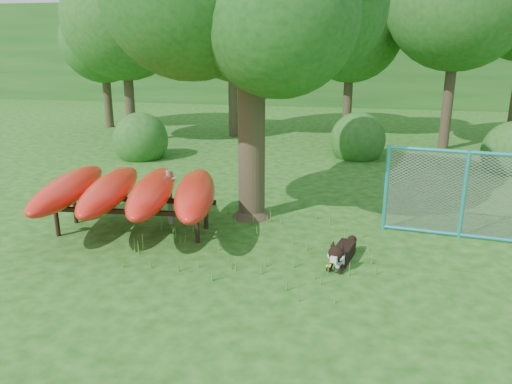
# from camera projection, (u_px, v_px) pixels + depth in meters

# --- Properties ---
(ground) EXTENTS (80.00, 80.00, 0.00)m
(ground) POSITION_uv_depth(u_px,v_px,m) (230.00, 267.00, 8.57)
(ground) COLOR #174C0F
(ground) RESTS_ON ground
(wooden_post) EXTENTS (0.32, 0.15, 1.17)m
(wooden_post) POSITION_uv_depth(u_px,v_px,m) (170.00, 196.00, 10.42)
(wooden_post) COLOR #6F6353
(wooden_post) RESTS_ON ground
(kayak_rack) EXTENTS (4.02, 3.57, 1.13)m
(kayak_rack) POSITION_uv_depth(u_px,v_px,m) (131.00, 191.00, 9.88)
(kayak_rack) COLOR black
(kayak_rack) RESTS_ON ground
(husky_dog) EXTENTS (0.48, 1.17, 0.53)m
(husky_dog) POSITION_uv_depth(u_px,v_px,m) (341.00, 253.00, 8.65)
(husky_dog) COLOR black
(husky_dog) RESTS_ON ground
(fence_section) EXTENTS (2.99, 0.44, 2.92)m
(fence_section) POSITION_uv_depth(u_px,v_px,m) (464.00, 195.00, 9.61)
(fence_section) COLOR #29ABC3
(fence_section) RESTS_ON ground
(wildflower_clump) EXTENTS (0.09, 0.08, 0.20)m
(wildflower_clump) POSITION_uv_depth(u_px,v_px,m) (328.00, 267.00, 8.20)
(wildflower_clump) COLOR #48822A
(wildflower_clump) RESTS_ON ground
(bg_tree_a) EXTENTS (4.40, 4.40, 6.70)m
(bg_tree_a) POSITION_uv_depth(u_px,v_px,m) (124.00, 19.00, 17.91)
(bg_tree_a) COLOR #352B1D
(bg_tree_a) RESTS_ON ground
(bg_tree_c) EXTENTS (4.00, 4.00, 6.12)m
(bg_tree_c) POSITION_uv_depth(u_px,v_px,m) (351.00, 31.00, 19.26)
(bg_tree_c) COLOR #352B1D
(bg_tree_c) RESTS_ON ground
(bg_tree_f) EXTENTS (3.60, 3.60, 5.55)m
(bg_tree_f) POSITION_uv_depth(u_px,v_px,m) (103.00, 41.00, 21.43)
(bg_tree_f) COLOR #352B1D
(bg_tree_f) RESTS_ON ground
(shrub_left) EXTENTS (1.80, 1.80, 1.80)m
(shrub_left) POSITION_uv_depth(u_px,v_px,m) (142.00, 158.00, 16.57)
(shrub_left) COLOR #1E531B
(shrub_left) RESTS_ON ground
(shrub_right) EXTENTS (1.80, 1.80, 1.80)m
(shrub_right) POSITION_uv_depth(u_px,v_px,m) (510.00, 172.00, 14.79)
(shrub_right) COLOR #1E531B
(shrub_right) RESTS_ON ground
(shrub_mid) EXTENTS (1.80, 1.80, 1.80)m
(shrub_mid) POSITION_uv_depth(u_px,v_px,m) (357.00, 157.00, 16.61)
(shrub_mid) COLOR #1E531B
(shrub_mid) RESTS_ON ground
(wooded_hillside) EXTENTS (80.00, 12.00, 6.00)m
(wooded_hillside) POSITION_uv_depth(u_px,v_px,m) (334.00, 52.00, 33.93)
(wooded_hillside) COLOR #1E531B
(wooded_hillside) RESTS_ON ground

